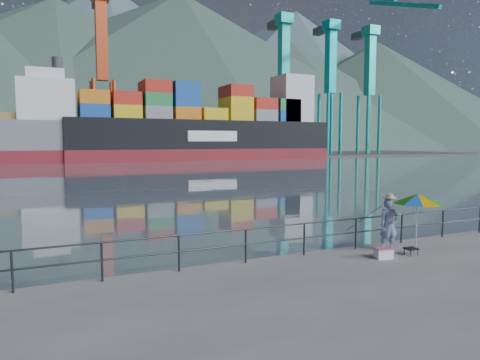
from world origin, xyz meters
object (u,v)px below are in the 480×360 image
object	(u,v)px
cooler_bag	(383,254)
beach_umbrella	(418,199)
container_ship	(213,129)
fisherman	(389,225)

from	to	relation	value
cooler_bag	beach_umbrella	bearing A→B (deg)	18.33
beach_umbrella	container_ship	size ratio (longest dim) A/B	0.04
fisherman	container_ship	distance (m)	74.63
beach_umbrella	cooler_bag	bearing A→B (deg)	-175.02
cooler_bag	container_ship	world-z (taller)	container_ship
cooler_bag	container_ship	size ratio (longest dim) A/B	0.01
beach_umbrella	cooler_bag	distance (m)	2.15
beach_umbrella	container_ship	distance (m)	74.79
container_ship	beach_umbrella	bearing A→B (deg)	-105.82
fisherman	cooler_bag	world-z (taller)	fisherman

